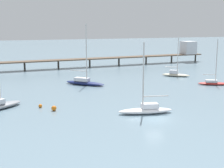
{
  "coord_description": "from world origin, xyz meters",
  "views": [
    {
      "loc": [
        -18.96,
        -39.91,
        13.04
      ],
      "look_at": [
        0.0,
        18.55,
        1.5
      ],
      "focal_mm": 54.0,
      "sensor_mm": 36.0,
      "label": 1
    }
  ],
  "objects_px": {
    "sailboat_white": "(146,109)",
    "mooring_buoy_outer": "(40,106)",
    "sailboat_red": "(213,82)",
    "mooring_buoy_mid": "(54,108)",
    "sailboat_cream": "(175,74)",
    "pier": "(125,54)",
    "sailboat_navy": "(84,81)"
  },
  "relations": [
    {
      "from": "sailboat_navy",
      "to": "pier",
      "type": "bearing_deg",
      "value": 55.16
    },
    {
      "from": "pier",
      "to": "mooring_buoy_mid",
      "type": "xyz_separation_m",
      "value": [
        -28.03,
        -45.85,
        -2.84
      ]
    },
    {
      "from": "sailboat_cream",
      "to": "mooring_buoy_outer",
      "type": "xyz_separation_m",
      "value": [
        -33.94,
        -20.01,
        -0.37
      ]
    },
    {
      "from": "sailboat_white",
      "to": "mooring_buoy_mid",
      "type": "distance_m",
      "value": 13.52
    },
    {
      "from": "mooring_buoy_mid",
      "to": "pier",
      "type": "bearing_deg",
      "value": 58.56
    },
    {
      "from": "sailboat_white",
      "to": "mooring_buoy_mid",
      "type": "relative_size",
      "value": 13.27
    },
    {
      "from": "mooring_buoy_outer",
      "to": "sailboat_white",
      "type": "bearing_deg",
      "value": -29.8
    },
    {
      "from": "sailboat_navy",
      "to": "mooring_buoy_outer",
      "type": "distance_m",
      "value": 19.31
    },
    {
      "from": "sailboat_white",
      "to": "mooring_buoy_mid",
      "type": "bearing_deg",
      "value": 155.63
    },
    {
      "from": "sailboat_red",
      "to": "sailboat_white",
      "type": "height_order",
      "value": "sailboat_white"
    },
    {
      "from": "sailboat_red",
      "to": "sailboat_cream",
      "type": "bearing_deg",
      "value": 100.38
    },
    {
      "from": "sailboat_cream",
      "to": "sailboat_white",
      "type": "height_order",
      "value": "sailboat_white"
    },
    {
      "from": "sailboat_cream",
      "to": "sailboat_red",
      "type": "height_order",
      "value": "sailboat_red"
    },
    {
      "from": "mooring_buoy_mid",
      "to": "sailboat_cream",
      "type": "bearing_deg",
      "value": 34.88
    },
    {
      "from": "sailboat_red",
      "to": "mooring_buoy_outer",
      "type": "distance_m",
      "value": 37.01
    },
    {
      "from": "sailboat_red",
      "to": "mooring_buoy_mid",
      "type": "height_order",
      "value": "sailboat_red"
    },
    {
      "from": "sailboat_cream",
      "to": "mooring_buoy_outer",
      "type": "distance_m",
      "value": 39.4
    },
    {
      "from": "sailboat_red",
      "to": "sailboat_white",
      "type": "relative_size",
      "value": 0.92
    },
    {
      "from": "sailboat_white",
      "to": "mooring_buoy_outer",
      "type": "xyz_separation_m",
      "value": [
        -14.03,
        8.04,
        -0.39
      ]
    },
    {
      "from": "mooring_buoy_mid",
      "to": "mooring_buoy_outer",
      "type": "distance_m",
      "value": 3.0
    },
    {
      "from": "sailboat_navy",
      "to": "mooring_buoy_outer",
      "type": "bearing_deg",
      "value": -123.72
    },
    {
      "from": "pier",
      "to": "sailboat_cream",
      "type": "distance_m",
      "value": 23.9
    },
    {
      "from": "sailboat_cream",
      "to": "sailboat_white",
      "type": "relative_size",
      "value": 0.91
    },
    {
      "from": "sailboat_cream",
      "to": "sailboat_red",
      "type": "bearing_deg",
      "value": -79.62
    },
    {
      "from": "pier",
      "to": "sailboat_navy",
      "type": "height_order",
      "value": "sailboat_navy"
    },
    {
      "from": "sailboat_white",
      "to": "sailboat_cream",
      "type": "bearing_deg",
      "value": 54.63
    },
    {
      "from": "sailboat_navy",
      "to": "sailboat_red",
      "type": "bearing_deg",
      "value": -17.81
    },
    {
      "from": "pier",
      "to": "sailboat_white",
      "type": "bearing_deg",
      "value": -106.99
    },
    {
      "from": "sailboat_white",
      "to": "mooring_buoy_outer",
      "type": "distance_m",
      "value": 16.17
    },
    {
      "from": "mooring_buoy_mid",
      "to": "sailboat_red",
      "type": "bearing_deg",
      "value": 16.72
    },
    {
      "from": "sailboat_cream",
      "to": "sailboat_red",
      "type": "relative_size",
      "value": 0.99
    },
    {
      "from": "sailboat_cream",
      "to": "mooring_buoy_mid",
      "type": "height_order",
      "value": "sailboat_cream"
    }
  ]
}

